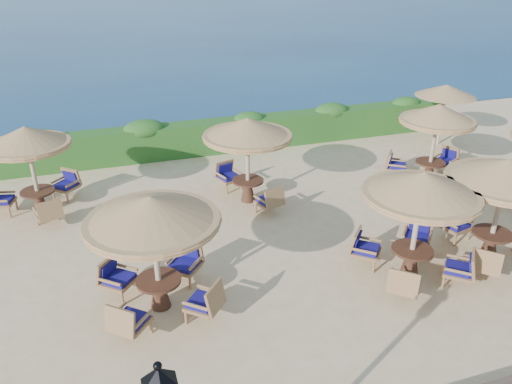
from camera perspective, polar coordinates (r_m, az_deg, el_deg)
name	(u,v)px	position (r m, az deg, el deg)	size (l,w,h in m)	color
ground	(312,238)	(13.56, 6.38, -5.29)	(120.00, 120.00, 0.00)	beige
sea	(119,5)	(80.97, -15.43, 19.87)	(160.00, 160.00, 0.00)	navy
hedge	(237,134)	(19.47, -2.19, 6.64)	(18.00, 0.90, 1.20)	#1E4C18
extra_parasol	(446,91)	(20.83, 20.89, 10.77)	(2.30, 2.30, 2.41)	tan
cafe_set_0	(154,234)	(10.30, -11.60, -4.71)	(2.78, 2.78, 2.65)	tan
cafe_set_1	(419,208)	(11.74, 18.13, -1.75)	(2.64, 2.64, 2.65)	tan
cafe_set_2	(503,189)	(13.15, 26.40, 0.34)	(2.83, 2.83, 2.65)	tan
cafe_set_3	(30,156)	(15.42, -24.43, 3.80)	(2.65, 2.70, 2.65)	tan
cafe_set_4	(248,140)	(14.69, -0.97, 5.96)	(2.67, 2.88, 2.65)	tan
cafe_set_5	(436,130)	(17.14, 19.86, 6.70)	(2.76, 2.63, 2.65)	tan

